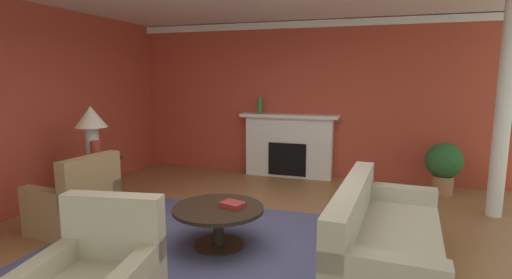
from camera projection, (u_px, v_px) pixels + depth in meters
ground_plane at (245, 243)px, 4.42m from camera, size 8.41×8.41×0.00m
wall_fireplace at (304, 100)px, 7.30m from camera, size 7.02×0.12×2.85m
wall_window at (30, 108)px, 5.46m from camera, size 0.12×7.07×2.85m
crown_moulding at (304, 24)px, 7.01m from camera, size 7.02×0.08×0.12m
area_rug at (219, 245)px, 4.36m from camera, size 3.63×2.64×0.01m
fireplace at (289, 147)px, 7.30m from camera, size 1.80×0.35×1.17m
sofa at (383, 244)px, 3.70m from camera, size 1.04×2.16×0.85m
armchair_near_window at (76, 207)px, 4.74m from camera, size 0.89×0.89×0.95m
coffee_table at (218, 217)px, 4.31m from camera, size 1.00×1.00×0.45m
side_table at (95, 179)px, 5.65m from camera, size 0.56×0.56×0.70m
table_lamp at (91, 122)px, 5.52m from camera, size 0.44×0.44×0.75m
vase_mantel_left at (260, 106)px, 7.30m from camera, size 0.10×0.10×0.29m
vase_on_side_table at (96, 151)px, 5.42m from camera, size 0.14×0.14×0.28m
book_red_cover at (233, 205)px, 4.28m from camera, size 0.29×0.25×0.06m
potted_plant at (444, 164)px, 6.19m from camera, size 0.56×0.56×0.83m
column_white at (504, 110)px, 5.09m from camera, size 0.20×0.20×2.85m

